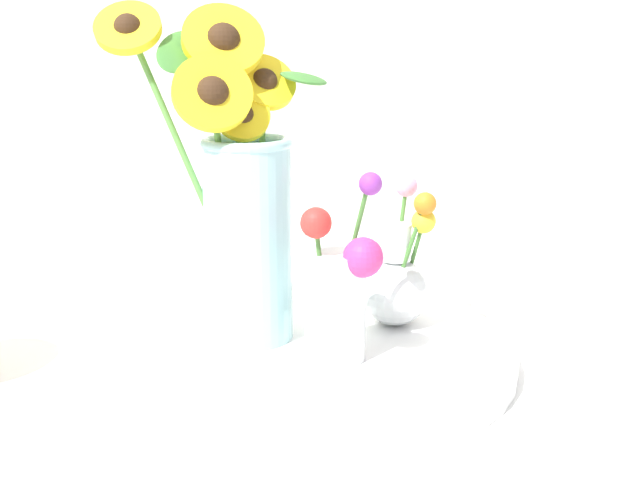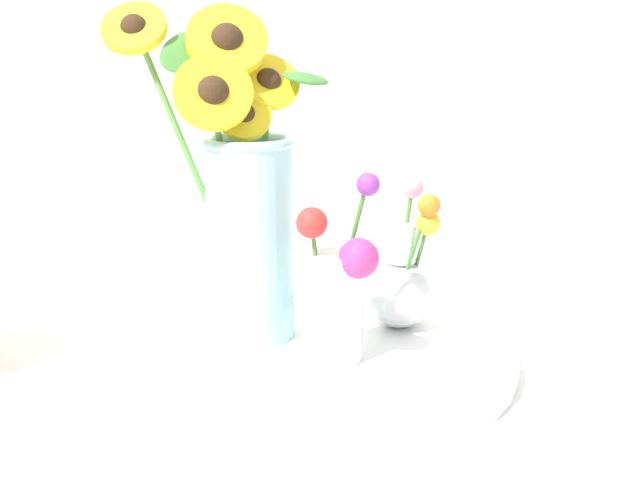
{
  "view_description": "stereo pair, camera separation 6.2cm",
  "coord_description": "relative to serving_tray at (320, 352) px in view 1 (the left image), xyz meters",
  "views": [
    {
      "loc": [
        -0.29,
        -0.69,
        0.36
      ],
      "look_at": [
        -0.0,
        0.05,
        0.14
      ],
      "focal_mm": 42.0,
      "sensor_mm": 36.0,
      "label": 1
    },
    {
      "loc": [
        -0.23,
        -0.71,
        0.36
      ],
      "look_at": [
        -0.0,
        0.05,
        0.14
      ],
      "focal_mm": 42.0,
      "sensor_mm": 36.0,
      "label": 2
    }
  ],
  "objects": [
    {
      "name": "ground_plane",
      "position": [
        0.0,
        -0.05,
        -0.01
      ],
      "size": [
        6.0,
        6.0,
        0.0
      ],
      "primitive_type": "plane",
      "color": "white"
    },
    {
      "name": "serving_tray",
      "position": [
        0.0,
        0.0,
        0.0
      ],
      "size": [
        0.44,
        0.44,
        0.02
      ],
      "color": "white",
      "rests_on": "ground_plane"
    },
    {
      "name": "mason_jar_sunflowers",
      "position": [
        -0.07,
        0.05,
        0.17
      ],
      "size": [
        0.26,
        0.16,
        0.38
      ],
      "color": "#9ED1D6",
      "rests_on": "serving_tray"
    },
    {
      "name": "vase_small_center",
      "position": [
        0.0,
        -0.05,
        0.09
      ],
      "size": [
        0.09,
        0.08,
        0.2
      ],
      "color": "white",
      "rests_on": "serving_tray"
    },
    {
      "name": "vase_bulb_right",
      "position": [
        0.11,
        0.02,
        0.07
      ],
      "size": [
        0.08,
        0.08,
        0.18
      ],
      "color": "white",
      "rests_on": "serving_tray"
    }
  ]
}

